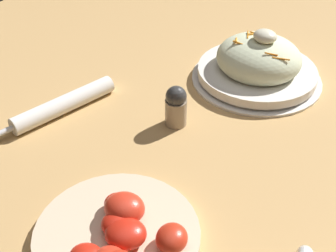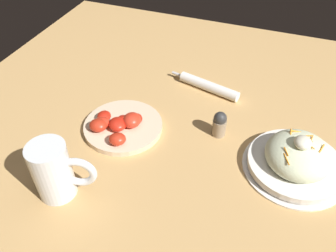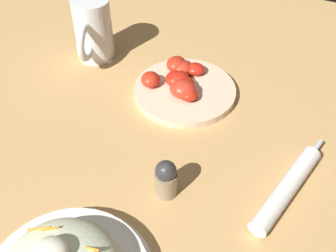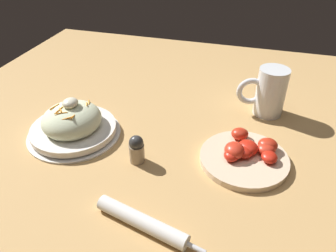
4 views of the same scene
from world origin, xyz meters
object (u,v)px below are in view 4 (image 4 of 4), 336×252
Objects in this scene: beer_mug at (269,94)px; salt_shaker at (137,149)px; tomato_plate at (246,155)px; salad_plate at (73,124)px; napkin_roll at (142,222)px.

salt_shaker is (-0.30, 0.28, -0.03)m from beer_mug.
salt_shaker reaches higher than tomato_plate.
salad_plate is 1.07× the size of napkin_roll.
salt_shaker reaches higher than napkin_roll.
beer_mug is 1.93× the size of salt_shaker.
salad_plate is 0.20m from salt_shaker.
beer_mug reaches higher than salad_plate.
salt_shaker is at bearing -105.35° from salad_plate.
salad_plate is 1.16× the size of tomato_plate.
napkin_roll is (-0.23, -0.27, -0.02)m from salad_plate.
tomato_plate reaches higher than napkin_roll.
tomato_plate is (0.25, -0.17, 0.00)m from napkin_roll.
tomato_plate is at bearing -33.83° from napkin_roll.
napkin_roll is at bearing -156.51° from salt_shaker.
napkin_roll is (-0.48, 0.20, -0.05)m from beer_mug.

